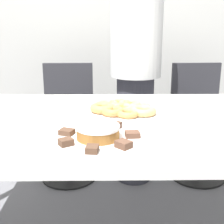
# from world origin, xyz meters

# --- Properties ---
(wall_back) EXTENTS (8.00, 0.05, 2.60)m
(wall_back) POSITION_xyz_m (0.00, 1.63, 1.30)
(wall_back) COLOR beige
(wall_back) RESTS_ON ground_plane
(table) EXTENTS (1.92, 1.06, 0.77)m
(table) POSITION_xyz_m (0.00, 0.00, 0.70)
(table) COLOR silver
(table) RESTS_ON ground_plane
(person_standing) EXTENTS (0.37, 0.37, 1.68)m
(person_standing) POSITION_xyz_m (0.17, 0.89, 0.88)
(person_standing) COLOR #383842
(person_standing) RESTS_ON ground_plane
(office_chair_left) EXTENTS (0.45, 0.45, 0.90)m
(office_chair_left) POSITION_xyz_m (-0.35, 0.97, 0.43)
(office_chair_left) COLOR black
(office_chair_left) RESTS_ON ground_plane
(office_chair_right) EXTENTS (0.46, 0.46, 0.90)m
(office_chair_right) POSITION_xyz_m (0.69, 0.97, 0.43)
(office_chair_right) COLOR black
(office_chair_right) RESTS_ON ground_plane
(plate_cake) EXTENTS (0.37, 0.37, 0.01)m
(plate_cake) POSITION_xyz_m (-0.07, -0.27, 0.78)
(plate_cake) COLOR white
(plate_cake) RESTS_ON table
(plate_donuts) EXTENTS (0.36, 0.36, 0.01)m
(plate_donuts) POSITION_xyz_m (0.04, 0.11, 0.78)
(plate_donuts) COLOR white
(plate_donuts) RESTS_ON table
(frosted_cake) EXTENTS (0.17, 0.17, 0.05)m
(frosted_cake) POSITION_xyz_m (-0.07, -0.27, 0.81)
(frosted_cake) COLOR #9E662D
(frosted_cake) RESTS_ON plate_cake
(lamington_0) EXTENTS (0.05, 0.05, 0.02)m
(lamington_0) POSITION_xyz_m (-0.09, -0.40, 0.79)
(lamington_0) COLOR #513828
(lamington_0) RESTS_ON plate_cake
(lamington_1) EXTENTS (0.07, 0.07, 0.03)m
(lamington_1) POSITION_xyz_m (0.02, -0.36, 0.79)
(lamington_1) COLOR brown
(lamington_1) RESTS_ON plate_cake
(lamington_2) EXTENTS (0.06, 0.05, 0.02)m
(lamington_2) POSITION_xyz_m (0.06, -0.25, 0.79)
(lamington_2) COLOR brown
(lamington_2) RESTS_ON plate_cake
(lamington_3) EXTENTS (0.06, 0.06, 0.03)m
(lamington_3) POSITION_xyz_m (0.00, -0.16, 0.80)
(lamington_3) COLOR brown
(lamington_3) RESTS_ON plate_cake
(lamington_4) EXTENTS (0.05, 0.05, 0.03)m
(lamington_4) POSITION_xyz_m (-0.11, -0.14, 0.80)
(lamington_4) COLOR brown
(lamington_4) RESTS_ON plate_cake
(lamington_5) EXTENTS (0.07, 0.06, 0.02)m
(lamington_5) POSITION_xyz_m (-0.19, -0.22, 0.79)
(lamington_5) COLOR #513828
(lamington_5) RESTS_ON plate_cake
(lamington_6) EXTENTS (0.06, 0.06, 0.02)m
(lamington_6) POSITION_xyz_m (-0.18, -0.34, 0.79)
(lamington_6) COLOR #513828
(lamington_6) RESTS_ON plate_cake
(donut_0) EXTENTS (0.11, 0.11, 0.03)m
(donut_0) POSITION_xyz_m (0.04, 0.11, 0.80)
(donut_0) COLOR #E5AD66
(donut_0) RESTS_ON plate_donuts
(donut_1) EXTENTS (0.12, 0.12, 0.03)m
(donut_1) POSITION_xyz_m (0.08, 0.18, 0.80)
(donut_1) COLOR #E5AD66
(donut_1) RESTS_ON plate_donuts
(donut_2) EXTENTS (0.11, 0.11, 0.03)m
(donut_2) POSITION_xyz_m (0.03, 0.19, 0.80)
(donut_2) COLOR #D18E4C
(donut_2) RESTS_ON plate_donuts
(donut_3) EXTENTS (0.12, 0.12, 0.03)m
(donut_3) POSITION_xyz_m (-0.04, 0.18, 0.80)
(donut_3) COLOR #E5AD66
(donut_3) RESTS_ON plate_donuts
(donut_4) EXTENTS (0.12, 0.12, 0.04)m
(donut_4) POSITION_xyz_m (-0.06, 0.10, 0.80)
(donut_4) COLOR #D18E4C
(donut_4) RESTS_ON plate_donuts
(donut_5) EXTENTS (0.11, 0.11, 0.04)m
(donut_5) POSITION_xyz_m (-0.01, 0.05, 0.80)
(donut_5) COLOR #C68447
(donut_5) RESTS_ON plate_donuts
(donut_6) EXTENTS (0.11, 0.11, 0.03)m
(donut_6) POSITION_xyz_m (0.06, 0.02, 0.80)
(donut_6) COLOR #D18E4C
(donut_6) RESTS_ON plate_donuts
(donut_7) EXTENTS (0.13, 0.13, 0.04)m
(donut_7) POSITION_xyz_m (0.14, 0.05, 0.80)
(donut_7) COLOR #E5AD66
(donut_7) RESTS_ON plate_donuts
(donut_8) EXTENTS (0.11, 0.11, 0.03)m
(donut_8) POSITION_xyz_m (0.13, 0.13, 0.80)
(donut_8) COLOR #E5AD66
(donut_8) RESTS_ON plate_donuts
(napkin) EXTENTS (0.15, 0.14, 0.01)m
(napkin) POSITION_xyz_m (-0.49, 0.08, 0.78)
(napkin) COLOR white
(napkin) RESTS_ON table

